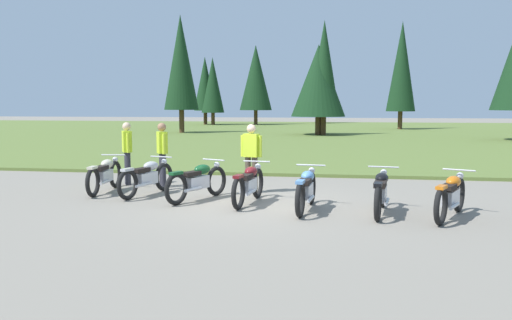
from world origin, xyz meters
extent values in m
plane|color=gray|center=(0.00, 0.00, 0.00)|extent=(140.00, 140.00, 0.00)
cube|color=#5B7033|center=(0.00, 26.37, 0.05)|extent=(80.00, 44.00, 0.10)
cylinder|color=#47331E|center=(6.78, 32.72, 0.77)|extent=(0.36, 0.36, 1.54)
cone|color=#143319|center=(6.78, 32.72, 5.12)|extent=(2.31, 2.31, 7.15)
cylinder|color=#47331E|center=(-0.25, 45.00, 0.57)|extent=(0.36, 0.36, 1.13)
cone|color=#143319|center=(-0.25, 45.00, 4.21)|extent=(2.25, 2.25, 6.15)
cylinder|color=#47331E|center=(0.50, 23.95, 0.66)|extent=(0.36, 0.36, 1.32)
cone|color=#143319|center=(0.50, 23.95, 3.67)|extent=(3.57, 3.57, 4.70)
cylinder|color=#47331E|center=(-11.18, 39.50, 0.74)|extent=(0.36, 0.36, 1.48)
cone|color=#143319|center=(-11.18, 39.50, 4.11)|extent=(2.22, 2.22, 5.26)
cylinder|color=#47331E|center=(0.85, 23.85, 0.78)|extent=(0.36, 0.36, 1.55)
cone|color=#143319|center=(0.85, 23.85, 4.56)|extent=(2.04, 2.04, 6.01)
cylinder|color=#47331E|center=(-10.23, 38.80, 0.65)|extent=(0.36, 0.36, 1.29)
cone|color=#143319|center=(-10.23, 38.80, 3.95)|extent=(2.20, 2.20, 5.32)
cylinder|color=#47331E|center=(-9.17, 24.97, 0.86)|extent=(0.36, 0.36, 1.73)
cone|color=#143319|center=(-9.17, 24.97, 5.04)|extent=(2.44, 2.44, 6.62)
cylinder|color=#47331E|center=(-6.23, 40.15, 0.76)|extent=(0.36, 0.36, 1.52)
cone|color=#143319|center=(-6.23, 40.15, 4.69)|extent=(3.17, 3.17, 6.33)
torus|color=black|center=(-3.85, 1.70, 0.35)|extent=(0.14, 0.70, 0.70)
torus|color=black|center=(-3.78, 0.30, 0.35)|extent=(0.14, 0.70, 0.70)
cube|color=silver|center=(-3.82, 1.00, 0.40)|extent=(0.23, 0.65, 0.28)
ellipsoid|color=beige|center=(-3.83, 1.18, 0.68)|extent=(0.28, 0.49, 0.22)
cube|color=black|center=(-3.81, 0.78, 0.62)|extent=(0.24, 0.49, 0.10)
cube|color=beige|center=(-3.78, 0.30, 0.69)|extent=(0.16, 0.33, 0.06)
cylinder|color=silver|center=(-3.85, 1.60, 0.86)|extent=(0.62, 0.06, 0.03)
sphere|color=silver|center=(-3.85, 1.72, 0.73)|extent=(0.14, 0.14, 0.14)
cylinder|color=silver|center=(-3.66, 0.71, 0.30)|extent=(0.10, 0.55, 0.07)
torus|color=black|center=(-2.45, 1.43, 0.35)|extent=(0.29, 0.70, 0.70)
torus|color=black|center=(-2.84, 0.08, 0.35)|extent=(0.29, 0.70, 0.70)
cube|color=silver|center=(-2.65, 0.75, 0.40)|extent=(0.37, 0.67, 0.28)
ellipsoid|color=#B7B7BC|center=(-2.60, 0.93, 0.68)|extent=(0.38, 0.53, 0.22)
cube|color=black|center=(-2.71, 0.54, 0.62)|extent=(0.34, 0.52, 0.10)
cube|color=#B7B7BC|center=(-2.84, 0.08, 0.69)|extent=(0.22, 0.35, 0.06)
cylinder|color=silver|center=(-2.48, 1.33, 0.86)|extent=(0.60, 0.20, 0.03)
sphere|color=silver|center=(-2.45, 1.45, 0.73)|extent=(0.14, 0.14, 0.14)
cylinder|color=silver|center=(-2.60, 0.43, 0.30)|extent=(0.22, 0.55, 0.07)
torus|color=black|center=(-1.00, 0.95, 0.35)|extent=(0.38, 0.68, 0.70)
torus|color=black|center=(-1.58, -0.32, 0.35)|extent=(0.38, 0.68, 0.70)
cube|color=silver|center=(-1.29, 0.32, 0.40)|extent=(0.45, 0.67, 0.28)
ellipsoid|color=#144C23|center=(-1.22, 0.48, 0.68)|extent=(0.44, 0.54, 0.22)
cube|color=black|center=(-1.38, 0.11, 0.62)|extent=(0.40, 0.53, 0.10)
cube|color=#144C23|center=(-1.58, -0.32, 0.69)|extent=(0.26, 0.35, 0.06)
cylinder|color=silver|center=(-1.04, 0.86, 0.86)|extent=(0.58, 0.29, 0.03)
sphere|color=silver|center=(-0.99, 0.97, 0.73)|extent=(0.14, 0.14, 0.14)
cylinder|color=silver|center=(-1.29, -0.02, 0.30)|extent=(0.29, 0.53, 0.07)
torus|color=black|center=(0.01, 0.78, 0.35)|extent=(0.19, 0.71, 0.70)
torus|color=black|center=(-0.18, -0.61, 0.35)|extent=(0.19, 0.71, 0.70)
cube|color=silver|center=(-0.08, 0.09, 0.40)|extent=(0.28, 0.66, 0.28)
ellipsoid|color=maroon|center=(-0.06, 0.27, 0.68)|extent=(0.32, 0.51, 0.22)
cube|color=black|center=(-0.11, -0.13, 0.62)|extent=(0.28, 0.50, 0.10)
cube|color=maroon|center=(-0.18, -0.61, 0.69)|extent=(0.18, 0.34, 0.06)
cylinder|color=silver|center=(0.00, 0.68, 0.86)|extent=(0.62, 0.11, 0.03)
sphere|color=silver|center=(0.01, 0.80, 0.73)|extent=(0.14, 0.14, 0.14)
cylinder|color=silver|center=(0.02, -0.23, 0.30)|extent=(0.14, 0.55, 0.07)
torus|color=black|center=(1.27, 0.24, 0.35)|extent=(0.17, 0.71, 0.70)
torus|color=black|center=(1.12, -1.15, 0.35)|extent=(0.17, 0.71, 0.70)
cube|color=silver|center=(1.19, -0.45, 0.40)|extent=(0.26, 0.66, 0.28)
ellipsoid|color=#598CC6|center=(1.21, -0.27, 0.68)|extent=(0.31, 0.50, 0.22)
cube|color=black|center=(1.17, -0.67, 0.62)|extent=(0.27, 0.50, 0.10)
cube|color=#598CC6|center=(1.12, -1.15, 0.69)|extent=(0.17, 0.33, 0.06)
cylinder|color=silver|center=(1.26, 0.14, 0.86)|extent=(0.62, 0.09, 0.03)
sphere|color=silver|center=(1.27, 0.26, 0.73)|extent=(0.14, 0.14, 0.14)
cylinder|color=silver|center=(1.30, -0.77, 0.30)|extent=(0.13, 0.55, 0.07)
torus|color=black|center=(2.77, 0.15, 0.35)|extent=(0.20, 0.71, 0.70)
torus|color=black|center=(2.56, -1.23, 0.35)|extent=(0.20, 0.71, 0.70)
cube|color=silver|center=(2.67, -0.54, 0.40)|extent=(0.29, 0.66, 0.28)
ellipsoid|color=black|center=(2.69, -0.36, 0.68)|extent=(0.33, 0.51, 0.22)
cube|color=black|center=(2.63, -0.76, 0.62)|extent=(0.29, 0.51, 0.10)
cube|color=black|center=(2.56, -1.23, 0.69)|extent=(0.19, 0.34, 0.06)
cylinder|color=silver|center=(2.76, 0.05, 0.86)|extent=(0.62, 0.12, 0.03)
sphere|color=silver|center=(2.77, 0.17, 0.73)|extent=(0.14, 0.14, 0.14)
cylinder|color=silver|center=(2.76, -0.86, 0.30)|extent=(0.15, 0.55, 0.07)
torus|color=black|center=(4.23, -0.13, 0.35)|extent=(0.38, 0.68, 0.70)
torus|color=black|center=(3.64, -1.40, 0.35)|extent=(0.38, 0.68, 0.70)
cube|color=silver|center=(3.93, -0.77, 0.40)|extent=(0.45, 0.67, 0.28)
ellipsoid|color=orange|center=(4.01, -0.60, 0.68)|extent=(0.44, 0.54, 0.22)
cube|color=black|center=(3.84, -0.97, 0.62)|extent=(0.40, 0.53, 0.10)
cube|color=orange|center=(3.64, -1.40, 0.69)|extent=(0.26, 0.35, 0.06)
cylinder|color=silver|center=(4.18, -0.22, 0.86)|extent=(0.58, 0.29, 0.03)
sphere|color=silver|center=(4.24, -0.11, 0.73)|extent=(0.14, 0.14, 0.14)
cylinder|color=silver|center=(3.94, -1.10, 0.30)|extent=(0.29, 0.53, 0.07)
cylinder|color=#2D2D38|center=(-2.63, 1.92, 0.44)|extent=(0.14, 0.14, 0.88)
cylinder|color=#2D2D38|center=(-2.73, 2.07, 0.44)|extent=(0.14, 0.14, 0.88)
cube|color=#C6E52D|center=(-2.68, 1.99, 1.16)|extent=(0.37, 0.42, 0.56)
sphere|color=#9E7051|center=(-2.68, 1.99, 1.56)|extent=(0.22, 0.22, 0.22)
cylinder|color=#C6E52D|center=(-2.56, 1.80, 1.14)|extent=(0.09, 0.09, 0.52)
cylinder|color=#C6E52D|center=(-2.80, 2.19, 1.14)|extent=(0.09, 0.09, 0.52)
cylinder|color=#2D2D38|center=(-3.78, 2.29, 0.44)|extent=(0.14, 0.14, 0.88)
cylinder|color=#2D2D38|center=(-3.69, 2.14, 0.44)|extent=(0.14, 0.14, 0.88)
cube|color=#C6E52D|center=(-3.73, 2.22, 1.16)|extent=(0.37, 0.42, 0.56)
sphere|color=beige|center=(-3.73, 2.22, 1.56)|extent=(0.22, 0.22, 0.22)
cylinder|color=#C6E52D|center=(-3.85, 2.42, 1.14)|extent=(0.09, 0.09, 0.52)
cylinder|color=#C6E52D|center=(-3.62, 2.02, 1.14)|extent=(0.09, 0.09, 0.52)
cylinder|color=#4C4233|center=(-0.34, 1.49, 0.44)|extent=(0.14, 0.14, 0.88)
cylinder|color=#4C4233|center=(-0.16, 1.45, 0.44)|extent=(0.14, 0.14, 0.88)
cube|color=#C6E52D|center=(-0.25, 1.47, 1.16)|extent=(0.40, 0.30, 0.56)
sphere|color=beige|center=(-0.25, 1.47, 1.56)|extent=(0.22, 0.22, 0.22)
cylinder|color=#C6E52D|center=(-0.48, 1.53, 1.14)|extent=(0.09, 0.09, 0.52)
cylinder|color=#C6E52D|center=(-0.03, 1.42, 1.14)|extent=(0.09, 0.09, 0.52)
camera|label=1|loc=(1.81, -10.93, 2.16)|focal=36.65mm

